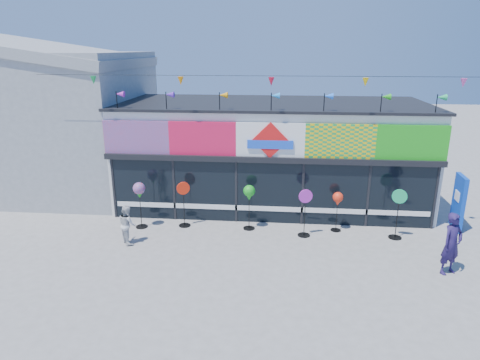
# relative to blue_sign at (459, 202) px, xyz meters

# --- Properties ---
(ground) EXTENTS (80.00, 80.00, 0.00)m
(ground) POSITION_rel_blue_sign_xyz_m (-6.63, -3.47, -0.99)
(ground) COLOR slate
(ground) RESTS_ON ground
(kite_shop) EXTENTS (16.00, 5.70, 5.31)m
(kite_shop) POSITION_rel_blue_sign_xyz_m (-6.63, 2.48, 1.06)
(kite_shop) COLOR white
(kite_shop) RESTS_ON ground
(neighbour_building) EXTENTS (8.18, 7.20, 6.87)m
(neighbour_building) POSITION_rel_blue_sign_xyz_m (-16.63, 3.53, 2.21)
(neighbour_building) COLOR #9C9EA1
(neighbour_building) RESTS_ON ground
(blue_sign) EXTENTS (0.22, 0.99, 1.97)m
(blue_sign) POSITION_rel_blue_sign_xyz_m (0.00, 0.00, 0.00)
(blue_sign) COLOR #0B3DB1
(blue_sign) RESTS_ON ground
(spinner_0) EXTENTS (0.43, 0.43, 1.68)m
(spinner_0) POSITION_rel_blue_sign_xyz_m (-11.16, -0.92, 0.35)
(spinner_0) COLOR black
(spinner_0) RESTS_ON ground
(spinner_1) EXTENTS (0.44, 0.42, 1.66)m
(spinner_1) POSITION_rel_blue_sign_xyz_m (-9.65, -0.66, -0.11)
(spinner_1) COLOR black
(spinner_1) RESTS_ON ground
(spinner_2) EXTENTS (0.41, 0.41, 1.63)m
(spinner_2) POSITION_rel_blue_sign_xyz_m (-7.31, -0.70, 0.31)
(spinner_2) COLOR black
(spinner_2) RESTS_ON ground
(spinner_3) EXTENTS (0.46, 0.42, 1.67)m
(spinner_3) POSITION_rel_blue_sign_xyz_m (-5.39, -1.11, -0.11)
(spinner_3) COLOR black
(spinner_3) RESTS_ON ground
(spinner_4) EXTENTS (0.36, 0.36, 1.43)m
(spinner_4) POSITION_rel_blue_sign_xyz_m (-4.25, -0.57, 0.15)
(spinner_4) COLOR black
(spinner_4) RESTS_ON ground
(spinner_5) EXTENTS (0.48, 0.44, 1.73)m
(spinner_5) POSITION_rel_blue_sign_xyz_m (-2.32, -1.01, -0.07)
(spinner_5) COLOR black
(spinner_5) RESTS_ON ground
(adult_man) EXTENTS (0.79, 0.71, 1.82)m
(adult_man) POSITION_rel_blue_sign_xyz_m (-1.41, -3.29, -0.08)
(adult_man) COLOR #221647
(adult_man) RESTS_ON ground
(child) EXTENTS (0.69, 0.72, 1.31)m
(child) POSITION_rel_blue_sign_xyz_m (-11.19, -2.21, -0.34)
(child) COLOR silver
(child) RESTS_ON ground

